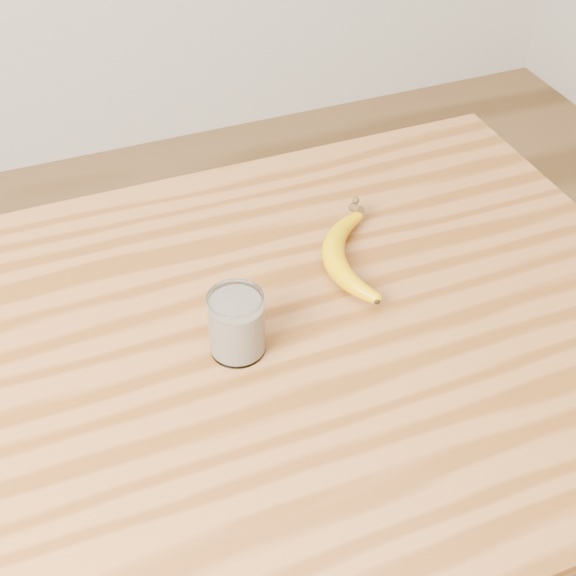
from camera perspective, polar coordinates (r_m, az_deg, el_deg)
name	(u,v)px	position (r m, az deg, el deg)	size (l,w,h in m)	color
table	(232,418)	(1.10, -4.03, -9.22)	(1.20, 0.80, 0.90)	#945A2D
smoothie_glass	(237,325)	(0.98, -3.67, -2.63)	(0.07, 0.07, 0.09)	white
banana	(333,257)	(1.11, 3.22, 2.24)	(0.10, 0.27, 0.03)	#CF9900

